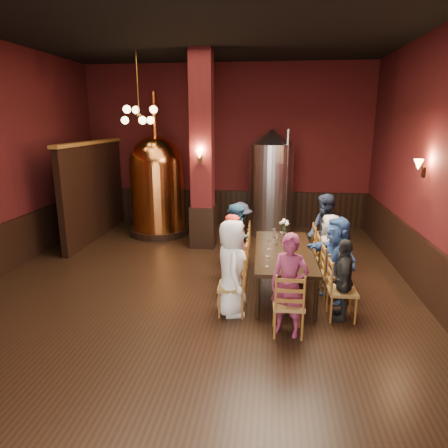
# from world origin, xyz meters

# --- Properties ---
(room) EXTENTS (10.00, 10.02, 4.50)m
(room) POSITION_xyz_m (0.00, 0.00, 2.25)
(room) COLOR black
(room) RESTS_ON ground
(wainscot_right) EXTENTS (0.08, 9.90, 1.00)m
(wainscot_right) POSITION_xyz_m (3.96, 0.00, 0.50)
(wainscot_right) COLOR black
(wainscot_right) RESTS_ON ground
(wainscot_back) EXTENTS (7.90, 0.08, 1.00)m
(wainscot_back) POSITION_xyz_m (0.00, 4.96, 0.50)
(wainscot_back) COLOR black
(wainscot_back) RESTS_ON ground
(column) EXTENTS (0.58, 0.58, 4.50)m
(column) POSITION_xyz_m (-0.30, 2.80, 2.25)
(column) COLOR #430E12
(column) RESTS_ON ground
(partition) EXTENTS (0.22, 3.50, 2.40)m
(partition) POSITION_xyz_m (-3.20, 3.20, 1.20)
(partition) COLOR black
(partition) RESTS_ON ground
(pendant_cluster) EXTENTS (0.90, 0.90, 1.70)m
(pendant_cluster) POSITION_xyz_m (-1.80, 2.90, 3.10)
(pendant_cluster) COLOR #A57226
(pendant_cluster) RESTS_ON room
(sconce_wall) EXTENTS (0.20, 0.20, 0.36)m
(sconce_wall) POSITION_xyz_m (3.90, 0.80, 2.20)
(sconce_wall) COLOR black
(sconce_wall) RESTS_ON room
(sconce_column) EXTENTS (0.20, 0.20, 0.36)m
(sconce_column) POSITION_xyz_m (-0.30, 2.50, 2.20)
(sconce_column) COLOR black
(sconce_column) RESTS_ON column
(dining_table) EXTENTS (1.06, 2.42, 0.75)m
(dining_table) POSITION_xyz_m (1.57, 0.40, 0.69)
(dining_table) COLOR black
(dining_table) RESTS_ON ground
(chair_0) EXTENTS (0.47, 0.47, 0.92)m
(chair_0) POSITION_xyz_m (0.74, -0.62, 0.46)
(chair_0) COLOR #975B26
(chair_0) RESTS_ON ground
(person_0) EXTENTS (0.61, 0.82, 1.53)m
(person_0) POSITION_xyz_m (0.74, -0.62, 0.77)
(person_0) COLOR white
(person_0) RESTS_ON ground
(chair_1) EXTENTS (0.47, 0.47, 0.92)m
(chair_1) POSITION_xyz_m (0.72, 0.05, 0.46)
(chair_1) COLOR #975B26
(chair_1) RESTS_ON ground
(person_1) EXTENTS (0.51, 0.62, 1.46)m
(person_1) POSITION_xyz_m (0.72, 0.05, 0.73)
(person_1) COLOR red
(person_1) RESTS_ON ground
(chair_2) EXTENTS (0.47, 0.47, 0.92)m
(chair_2) POSITION_xyz_m (0.71, 0.71, 0.46)
(chair_2) COLOR #975B26
(chair_2) RESTS_ON ground
(person_2) EXTENTS (0.58, 0.81, 1.50)m
(person_2) POSITION_xyz_m (0.71, 0.71, 0.75)
(person_2) COLOR #235277
(person_2) RESTS_ON ground
(chair_3) EXTENTS (0.47, 0.47, 0.92)m
(chair_3) POSITION_xyz_m (0.69, 1.38, 0.46)
(chair_3) COLOR #975B26
(chair_3) RESTS_ON ground
(person_3) EXTENTS (0.64, 0.96, 1.39)m
(person_3) POSITION_xyz_m (0.69, 1.38, 0.70)
(person_3) COLOR black
(person_3) RESTS_ON ground
(chair_4) EXTENTS (0.47, 0.47, 0.92)m
(chair_4) POSITION_xyz_m (2.44, -0.58, 0.46)
(chair_4) COLOR #975B26
(chair_4) RESTS_ON ground
(person_4) EXTENTS (0.40, 0.78, 1.28)m
(person_4) POSITION_xyz_m (2.44, -0.58, 0.64)
(person_4) COLOR black
(person_4) RESTS_ON ground
(chair_5) EXTENTS (0.47, 0.47, 0.92)m
(chair_5) POSITION_xyz_m (2.42, 0.09, 0.46)
(chair_5) COLOR #975B26
(chair_5) RESTS_ON ground
(person_5) EXTENTS (0.93, 1.42, 1.46)m
(person_5) POSITION_xyz_m (2.42, 0.09, 0.73)
(person_5) COLOR #305190
(person_5) RESTS_ON ground
(chair_6) EXTENTS (0.47, 0.47, 0.92)m
(chair_6) POSITION_xyz_m (2.41, 0.75, 0.46)
(chair_6) COLOR #975B26
(chair_6) RESTS_ON ground
(person_6) EXTENTS (0.48, 0.69, 1.34)m
(person_6) POSITION_xyz_m (2.41, 0.75, 0.67)
(person_6) COLOR #B2AA9D
(person_6) RESTS_ON ground
(chair_7) EXTENTS (0.47, 0.47, 0.92)m
(chair_7) POSITION_xyz_m (2.39, 1.42, 0.46)
(chair_7) COLOR #975B26
(chair_7) RESTS_ON ground
(person_7) EXTENTS (0.61, 0.85, 1.59)m
(person_7) POSITION_xyz_m (2.39, 1.42, 0.80)
(person_7) COLOR #1D243A
(person_7) RESTS_ON ground
(chair_8) EXTENTS (0.47, 0.47, 0.92)m
(chair_8) POSITION_xyz_m (1.60, -1.15, 0.46)
(chair_8) COLOR #975B26
(chair_8) RESTS_ON ground
(person_8) EXTENTS (0.63, 0.52, 1.49)m
(person_8) POSITION_xyz_m (1.60, -1.15, 0.75)
(person_8) COLOR #7D294B
(person_8) RESTS_ON ground
(copper_kettle) EXTENTS (1.84, 1.84, 3.68)m
(copper_kettle) POSITION_xyz_m (-1.67, 3.71, 1.34)
(copper_kettle) COLOR black
(copper_kettle) RESTS_ON ground
(steel_vessel) EXTENTS (1.37, 1.37, 2.77)m
(steel_vessel) POSITION_xyz_m (1.30, 4.07, 1.39)
(steel_vessel) COLOR #B2B2B7
(steel_vessel) RESTS_ON ground
(rose_vase) EXTENTS (0.19, 0.19, 0.32)m
(rose_vase) POSITION_xyz_m (1.59, 1.40, 0.96)
(rose_vase) COLOR white
(rose_vase) RESTS_ON dining_table
(wine_glass_0) EXTENTS (0.07, 0.07, 0.17)m
(wine_glass_0) POSITION_xyz_m (1.39, 1.19, 0.83)
(wine_glass_0) COLOR white
(wine_glass_0) RESTS_ON dining_table
(wine_glass_1) EXTENTS (0.07, 0.07, 0.17)m
(wine_glass_1) POSITION_xyz_m (1.43, 0.71, 0.83)
(wine_glass_1) COLOR white
(wine_glass_1) RESTS_ON dining_table
(wine_glass_2) EXTENTS (0.07, 0.07, 0.17)m
(wine_glass_2) POSITION_xyz_m (1.30, 0.42, 0.83)
(wine_glass_2) COLOR white
(wine_glass_2) RESTS_ON dining_table
(wine_glass_3) EXTENTS (0.07, 0.07, 0.17)m
(wine_glass_3) POSITION_xyz_m (1.41, 1.00, 0.83)
(wine_glass_3) COLOR white
(wine_glass_3) RESTS_ON dining_table
(wine_glass_4) EXTENTS (0.07, 0.07, 0.17)m
(wine_glass_4) POSITION_xyz_m (1.53, 1.00, 0.83)
(wine_glass_4) COLOR white
(wine_glass_4) RESTS_ON dining_table
(wine_glass_5) EXTENTS (0.07, 0.07, 0.17)m
(wine_glass_5) POSITION_xyz_m (1.28, -0.46, 0.83)
(wine_glass_5) COLOR white
(wine_glass_5) RESTS_ON dining_table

